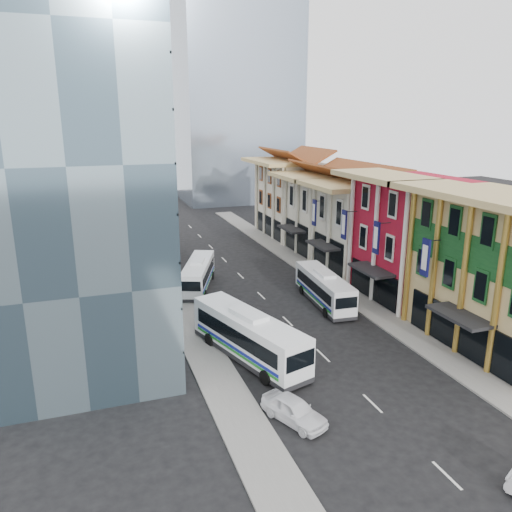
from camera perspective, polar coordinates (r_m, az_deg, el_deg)
name	(u,v)px	position (r m, az deg, el deg)	size (l,w,h in m)	color
ground	(381,412)	(33.23, 14.12, -16.88)	(200.00, 200.00, 0.00)	black
sidewalk_right	(336,286)	(54.29, 9.09, -3.40)	(3.00, 90.00, 0.15)	slate
sidewalk_left	(178,305)	(48.95, -8.85, -5.54)	(3.00, 90.00, 0.15)	slate
shophouse_tan	(508,274)	(42.83, 26.85, -1.82)	(8.00, 14.00, 12.00)	tan
shophouse_red	(412,239)	(51.49, 17.41, 1.89)	(8.00, 10.00, 12.00)	#AB1327
shophouse_cream_near	(361,229)	(59.39, 11.95, 3.05)	(8.00, 9.00, 10.00)	white
shophouse_cream_mid	(326,215)	(67.08, 8.01, 4.66)	(8.00, 9.00, 10.00)	white
shophouse_cream_far	(295,199)	(76.33, 4.44, 6.48)	(8.00, 12.00, 11.00)	white
office_tower	(69,151)	(42.13, -20.59, 11.12)	(12.00, 26.00, 30.00)	#435B6B
office_block_far	(86,205)	(65.90, -18.81, 5.55)	(10.00, 18.00, 14.00)	gray
bus_left_near	(249,335)	(37.68, -0.85, -9.02)	(2.76, 11.79, 3.78)	white
bus_left_far	(198,274)	(53.13, -6.63, -2.02)	(2.32, 9.89, 3.17)	white
bus_right	(324,288)	(48.84, 7.79, -3.60)	(2.39, 10.18, 3.27)	silver
sedan_left	(294,410)	(31.18, 4.37, -17.14)	(1.79, 4.44, 1.51)	white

